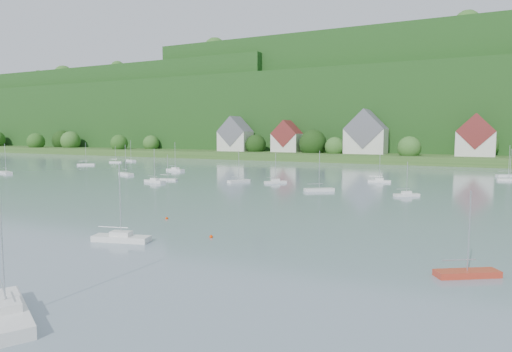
# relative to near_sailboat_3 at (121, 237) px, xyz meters

# --- Properties ---
(far_shore_strip) EXTENTS (600.00, 60.00, 3.00)m
(far_shore_strip) POSITION_rel_near_sailboat_3_xyz_m (-12.07, 159.48, 1.05)
(far_shore_strip) COLOR #2F5520
(far_shore_strip) RESTS_ON ground
(forested_ridge) EXTENTS (620.00, 181.22, 69.89)m
(forested_ridge) POSITION_rel_near_sailboat_3_xyz_m (-11.68, 228.04, 22.44)
(forested_ridge) COLOR #173F14
(forested_ridge) RESTS_ON ground
(village_building_0) EXTENTS (14.00, 10.40, 16.00)m
(village_building_0) POSITION_rel_near_sailboat_3_xyz_m (-67.07, 146.48, 9.07)
(village_building_0) COLOR silver
(village_building_0) RESTS_ON far_shore_strip
(village_building_1) EXTENTS (12.00, 9.36, 14.00)m
(village_building_1) POSITION_rel_near_sailboat_3_xyz_m (-42.07, 148.48, 8.31)
(village_building_1) COLOR silver
(village_building_1) RESTS_ON far_shore_strip
(village_building_2) EXTENTS (16.00, 11.44, 18.00)m
(village_building_2) POSITION_rel_near_sailboat_3_xyz_m (-7.07, 147.48, 9.82)
(village_building_2) COLOR silver
(village_building_2) RESTS_ON far_shore_strip
(village_building_3) EXTENTS (13.00, 10.40, 15.50)m
(village_building_3) POSITION_rel_near_sailboat_3_xyz_m (32.93, 145.48, 8.98)
(village_building_3) COLOR silver
(village_building_3) RESTS_ON far_shore_strip
(near_sailboat_3) EXTENTS (6.46, 3.28, 8.40)m
(near_sailboat_3) POSITION_rel_near_sailboat_3_xyz_m (0.00, 0.00, 0.00)
(near_sailboat_3) COLOR white
(near_sailboat_3) RESTS_ON ground
(near_sailboat_4) EXTENTS (8.23, 5.95, 11.00)m
(near_sailboat_4) POSITION_rel_near_sailboat_3_xyz_m (7.95, -18.63, 0.08)
(near_sailboat_4) COLOR white
(near_sailboat_4) RESTS_ON ground
(near_sailboat_7) EXTENTS (5.18, 4.04, 7.04)m
(near_sailboat_7) POSITION_rel_near_sailboat_3_xyz_m (33.57, 3.49, -0.12)
(near_sailboat_7) COLOR #B23420
(near_sailboat_7) RESTS_ON ground
(mooring_buoy_2) EXTENTS (0.39, 0.39, 0.39)m
(mooring_buoy_2) POSITION_rel_near_sailboat_3_xyz_m (7.71, 5.77, -0.45)
(mooring_buoy_2) COLOR #EF3700
(mooring_buoy_2) RESTS_ON ground
(mooring_buoy_3) EXTENTS (0.38, 0.38, 0.38)m
(mooring_buoy_3) POSITION_rel_near_sailboat_3_xyz_m (-3.36, 12.19, -0.45)
(mooring_buoy_3) COLOR #EF3700
(mooring_buoy_3) RESTS_ON ground
(far_sailboat_cluster) EXTENTS (190.32, 61.29, 8.71)m
(far_sailboat_cluster) POSITION_rel_near_sailboat_3_xyz_m (-9.79, 72.82, -0.07)
(far_sailboat_cluster) COLOR white
(far_sailboat_cluster) RESTS_ON ground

